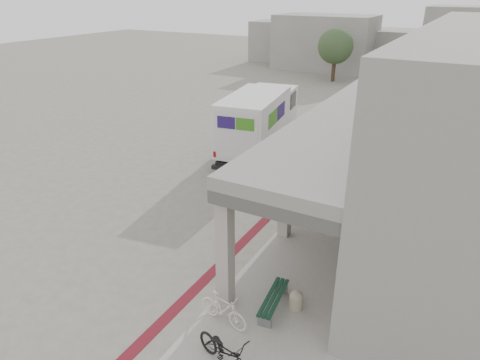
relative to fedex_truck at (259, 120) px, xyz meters
The scene contains 14 objects.
ground 8.47m from the fedex_truck, 71.68° to the right, with size 120.00×120.00×0.00m, color #69635A.
bike_lane_stripe 7.10m from the fedex_truck, 58.43° to the right, with size 0.35×40.00×0.01m, color #5A121B.
sidewalk 10.41m from the fedex_truck, 49.98° to the right, with size 4.40×28.00×0.12m, color gray.
transit_building 10.15m from the fedex_truck, 19.64° to the right, with size 7.60×17.00×7.00m.
distant_backdrop 28.04m from the fedex_truck, 90.49° to the left, with size 28.00×10.00×6.50m.
tree_left 20.33m from the fedex_truck, 96.79° to the left, with size 3.20×3.20×4.80m.
tree_mid 22.65m from the fedex_truck, 78.25° to the left, with size 3.20×3.20×4.80m.
fedex_truck is the anchor object (origin of this frame).
bench 12.64m from the fedex_truck, 61.47° to the right, with size 0.57×1.76×0.41m.
bollard_near 12.63m from the fedex_truck, 58.65° to the right, with size 0.38×0.38×0.56m.
bollard_far 7.45m from the fedex_truck, 50.06° to the right, with size 0.37×0.37×0.56m.
utility_cabinet 8.40m from the fedex_truck, 30.18° to the right, with size 0.44×0.59×0.99m, color gray.
bicycle_black 14.62m from the fedex_truck, 66.28° to the right, with size 0.61×1.76×0.92m, color black.
bicycle_cream 13.24m from the fedex_truck, 67.23° to the right, with size 0.42×1.49×0.89m, color silver.
Camera 1 is at (7.06, -11.61, 8.09)m, focal length 32.00 mm.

